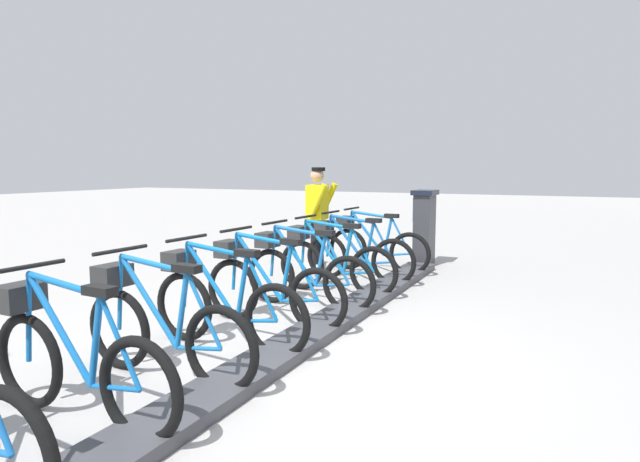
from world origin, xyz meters
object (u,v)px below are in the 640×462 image
(bike_docked_0, at_px, (374,245))
(bike_docked_3, at_px, (303,272))
(bike_docked_1, at_px, (355,252))
(worker_near_rack, at_px, (318,214))
(payment_kiosk, at_px, (424,226))
(bike_docked_5, at_px, (221,302))
(bike_docked_2, at_px, (331,261))
(bike_docked_6, at_px, (160,326))
(bike_docked_7, at_px, (72,359))
(bike_docked_4, at_px, (268,285))

(bike_docked_0, distance_m, bike_docked_3, 2.44)
(bike_docked_1, bearing_deg, worker_near_rack, -35.58)
(bike_docked_0, height_order, worker_near_rack, worker_near_rack)
(payment_kiosk, xyz_separation_m, bike_docked_0, (0.57, 0.91, -0.24))
(payment_kiosk, relative_size, worker_near_rack, 0.77)
(bike_docked_5, bearing_deg, worker_near_rack, -76.89)
(bike_docked_2, xyz_separation_m, bike_docked_6, (0.00, 3.26, 0.00))
(payment_kiosk, bearing_deg, bike_docked_0, 57.80)
(payment_kiosk, relative_size, bike_docked_2, 0.74)
(bike_docked_0, relative_size, bike_docked_6, 1.00)
(bike_docked_1, relative_size, bike_docked_7, 1.00)
(bike_docked_5, bearing_deg, bike_docked_6, 90.00)
(bike_docked_5, bearing_deg, bike_docked_1, -90.00)
(bike_docked_1, distance_m, bike_docked_3, 1.63)
(worker_near_rack, bearing_deg, bike_docked_2, 121.85)
(bike_docked_0, xyz_separation_m, bike_docked_2, (0.00, 1.63, 0.00))
(bike_docked_7, bearing_deg, bike_docked_3, -90.00)
(bike_docked_2, bearing_deg, bike_docked_7, 90.00)
(bike_docked_6, bearing_deg, payment_kiosk, -95.64)
(bike_docked_2, bearing_deg, bike_docked_0, -90.00)
(bike_docked_6, bearing_deg, bike_docked_1, -90.00)
(payment_kiosk, bearing_deg, bike_docked_5, 83.45)
(bike_docked_2, height_order, bike_docked_4, same)
(bike_docked_3, height_order, bike_docked_5, same)
(bike_docked_0, height_order, bike_docked_4, same)
(bike_docked_5, bearing_deg, bike_docked_4, -90.00)
(bike_docked_2, relative_size, bike_docked_5, 1.00)
(bike_docked_7, distance_m, worker_near_rack, 5.63)
(bike_docked_1, bearing_deg, bike_docked_4, 90.00)
(payment_kiosk, distance_m, bike_docked_0, 1.10)
(payment_kiosk, height_order, bike_docked_7, payment_kiosk)
(payment_kiosk, relative_size, bike_docked_4, 0.74)
(bike_docked_4, bearing_deg, bike_docked_3, -90.00)
(bike_docked_7, bearing_deg, bike_docked_2, -90.00)
(bike_docked_3, xyz_separation_m, bike_docked_7, (0.00, 3.26, 0.00))
(bike_docked_2, relative_size, bike_docked_6, 1.00)
(bike_docked_1, bearing_deg, payment_kiosk, -108.37)
(payment_kiosk, relative_size, bike_docked_1, 0.74)
(bike_docked_3, bearing_deg, bike_docked_5, 90.00)
(bike_docked_0, xyz_separation_m, bike_docked_3, (0.00, 2.44, 0.00))
(payment_kiosk, xyz_separation_m, bike_docked_2, (0.57, 2.54, -0.24))
(bike_docked_1, xyz_separation_m, worker_near_rack, (0.91, -0.65, 0.48))
(bike_docked_1, xyz_separation_m, bike_docked_2, (0.00, 0.81, 0.00))
(bike_docked_7, bearing_deg, bike_docked_0, -90.00)
(bike_docked_4, xyz_separation_m, bike_docked_5, (0.00, 0.81, 0.00))
(payment_kiosk, height_order, bike_docked_1, payment_kiosk)
(bike_docked_4, xyz_separation_m, worker_near_rack, (0.91, -3.09, 0.48))
(payment_kiosk, distance_m, bike_docked_1, 1.83)
(payment_kiosk, relative_size, bike_docked_6, 0.74)
(bike_docked_5, distance_m, bike_docked_6, 0.81)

